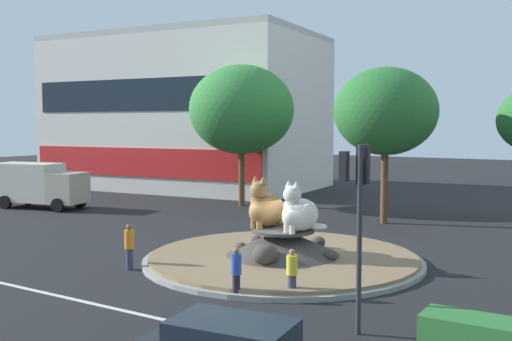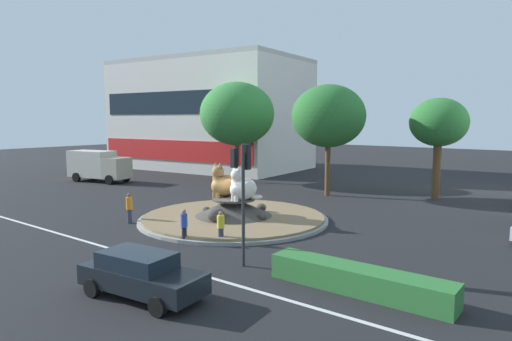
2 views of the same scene
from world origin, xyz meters
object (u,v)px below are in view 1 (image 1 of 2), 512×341
(cat_statue_tabby, at_px, (266,208))
(pedestrian_blue_shirt, at_px, (236,271))
(delivery_box_truck, at_px, (38,184))
(pedestrian_yellow_shirt, at_px, (292,272))
(shophouse_block, at_px, (187,113))
(traffic_light_mast, at_px, (358,196))
(broadleaf_tree_behind_island, at_px, (386,112))
(cat_statue_white, at_px, (299,213))
(third_tree_left, at_px, (242,110))
(pedestrian_orange_shirt, at_px, (129,246))

(cat_statue_tabby, distance_m, pedestrian_blue_shirt, 5.82)
(delivery_box_truck, bearing_deg, pedestrian_yellow_shirt, -31.53)
(pedestrian_yellow_shirt, xyz_separation_m, delivery_box_truck, (-24.34, 9.14, 0.80))
(shophouse_block, bearing_deg, traffic_light_mast, -49.59)
(broadleaf_tree_behind_island, bearing_deg, pedestrian_yellow_shirt, -80.83)
(cat_statue_white, xyz_separation_m, pedestrian_blue_shirt, (0.39, -5.04, -1.24))
(cat_statue_tabby, height_order, third_tree_left, third_tree_left)
(cat_statue_white, bearing_deg, shophouse_block, -120.74)
(pedestrian_blue_shirt, bearing_deg, traffic_light_mast, 28.83)
(pedestrian_orange_shirt, bearing_deg, delivery_box_truck, -81.55)
(traffic_light_mast, relative_size, third_tree_left, 0.53)
(traffic_light_mast, xyz_separation_m, broadleaf_tree_behind_island, (-5.61, 17.60, 2.62))
(cat_statue_white, distance_m, pedestrian_blue_shirt, 5.21)
(cat_statue_tabby, xyz_separation_m, delivery_box_truck, (-20.80, 4.93, -0.52))
(cat_statue_tabby, xyz_separation_m, broadleaf_tree_behind_island, (1.04, 11.35, 4.19))
(cat_statue_white, xyz_separation_m, third_tree_left, (-11.53, 13.37, 4.50))
(cat_statue_tabby, relative_size, third_tree_left, 0.23)
(broadleaf_tree_behind_island, bearing_deg, cat_statue_tabby, -95.21)
(cat_statue_white, bearing_deg, pedestrian_orange_shirt, -39.06)
(third_tree_left, relative_size, delivery_box_truck, 1.42)
(pedestrian_blue_shirt, bearing_deg, pedestrian_yellow_shirt, 77.20)
(broadleaf_tree_behind_island, relative_size, pedestrian_orange_shirt, 4.94)
(traffic_light_mast, distance_m, pedestrian_orange_shirt, 10.70)
(pedestrian_orange_shirt, distance_m, pedestrian_yellow_shirt, 7.07)
(pedestrian_blue_shirt, bearing_deg, shophouse_block, 171.89)
(traffic_light_mast, xyz_separation_m, third_tree_left, (-16.48, 19.38, 2.90))
(cat_statue_white, height_order, pedestrian_orange_shirt, cat_statue_white)
(cat_statue_tabby, bearing_deg, shophouse_block, -126.61)
(cat_statue_tabby, relative_size, broadleaf_tree_behind_island, 0.25)
(third_tree_left, xyz_separation_m, pedestrian_blue_shirt, (11.92, -18.41, -5.74))
(broadleaf_tree_behind_island, height_order, pedestrian_yellow_shirt, broadleaf_tree_behind_island)
(cat_statue_tabby, height_order, broadleaf_tree_behind_island, broadleaf_tree_behind_island)
(shophouse_block, distance_m, delivery_box_truck, 17.24)
(shophouse_block, relative_size, pedestrian_orange_shirt, 13.42)
(cat_statue_white, bearing_deg, broadleaf_tree_behind_island, -164.08)
(cat_statue_white, distance_m, traffic_light_mast, 7.95)
(pedestrian_orange_shirt, bearing_deg, broadleaf_tree_behind_island, -159.48)
(broadleaf_tree_behind_island, xyz_separation_m, pedestrian_orange_shirt, (-4.56, -15.70, -5.39))
(traffic_light_mast, distance_m, shophouse_block, 39.35)
(cat_statue_tabby, distance_m, shophouse_block, 30.46)
(third_tree_left, xyz_separation_m, pedestrian_yellow_shirt, (13.38, -17.33, -5.80))
(cat_statue_white, distance_m, pedestrian_orange_shirt, 6.74)
(pedestrian_yellow_shirt, height_order, delivery_box_truck, delivery_box_truck)
(cat_statue_white, height_order, delivery_box_truck, cat_statue_white)
(pedestrian_blue_shirt, bearing_deg, third_tree_left, 163.73)
(shophouse_block, distance_m, third_tree_left, 14.05)
(cat_statue_white, height_order, traffic_light_mast, traffic_light_mast)
(delivery_box_truck, bearing_deg, pedestrian_blue_shirt, -35.02)
(pedestrian_blue_shirt, distance_m, delivery_box_truck, 25.07)
(third_tree_left, bearing_deg, cat_statue_white, -49.22)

